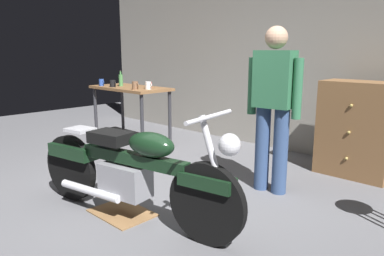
% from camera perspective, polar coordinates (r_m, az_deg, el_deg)
% --- Properties ---
extents(ground_plane, '(12.00, 12.00, 0.00)m').
position_cam_1_polar(ground_plane, '(3.58, -8.57, -11.84)').
color(ground_plane, slate).
extents(back_wall, '(8.00, 0.12, 3.10)m').
position_cam_1_polar(back_wall, '(5.44, 15.46, 12.76)').
color(back_wall, gray).
rests_on(back_wall, ground_plane).
extents(workbench, '(1.30, 0.64, 0.90)m').
position_cam_1_polar(workbench, '(5.65, -9.57, 5.23)').
color(workbench, brown).
rests_on(workbench, ground_plane).
extents(motorcycle, '(2.17, 0.73, 1.00)m').
position_cam_1_polar(motorcycle, '(3.16, -9.61, -6.38)').
color(motorcycle, black).
rests_on(motorcycle, ground_plane).
extents(person_standing, '(0.57, 0.26, 1.67)m').
position_cam_1_polar(person_standing, '(3.74, 12.59, 3.84)').
color(person_standing, '#344C78').
rests_on(person_standing, ground_plane).
extents(wooden_dresser, '(0.80, 0.47, 1.10)m').
position_cam_1_polar(wooden_dresser, '(4.61, 24.29, -0.18)').
color(wooden_dresser, brown).
rests_on(wooden_dresser, ground_plane).
extents(drip_tray, '(0.56, 0.40, 0.01)m').
position_cam_1_polar(drip_tray, '(3.43, -10.84, -12.86)').
color(drip_tray, olive).
rests_on(drip_tray, ground_plane).
extents(mug_white_ceramic, '(0.12, 0.09, 0.11)m').
position_cam_1_polar(mug_white_ceramic, '(5.23, -6.83, 6.61)').
color(mug_white_ceramic, white).
rests_on(mug_white_ceramic, workbench).
extents(mug_red_diner, '(0.12, 0.09, 0.09)m').
position_cam_1_polar(mug_red_diner, '(5.45, -6.75, 6.71)').
color(mug_red_diner, red).
rests_on(mug_red_diner, workbench).
extents(mug_black_matte, '(0.12, 0.09, 0.10)m').
position_cam_1_polar(mug_black_matte, '(5.64, -12.26, 6.79)').
color(mug_black_matte, black).
rests_on(mug_black_matte, workbench).
extents(mug_brown_stoneware, '(0.12, 0.09, 0.11)m').
position_cam_1_polar(mug_brown_stoneware, '(5.22, -8.86, 6.58)').
color(mug_brown_stoneware, brown).
rests_on(mug_brown_stoneware, workbench).
extents(mug_blue_enamel, '(0.11, 0.07, 0.11)m').
position_cam_1_polar(mug_blue_enamel, '(5.87, -13.94, 6.91)').
color(mug_blue_enamel, '#2D51AD').
rests_on(mug_blue_enamel, workbench).
extents(bottle, '(0.06, 0.06, 0.24)m').
position_cam_1_polar(bottle, '(5.76, -11.05, 7.39)').
color(bottle, '#4C8C4C').
rests_on(bottle, workbench).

